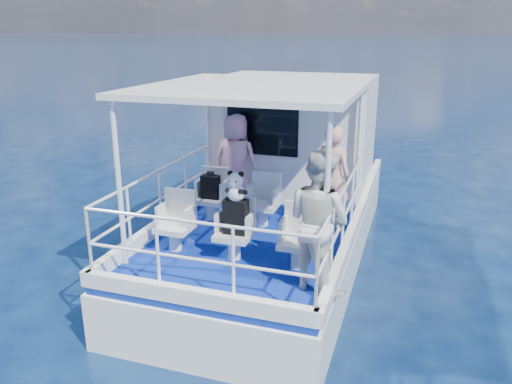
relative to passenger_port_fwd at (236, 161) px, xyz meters
The scene contains 20 objects.
ground 2.12m from the passenger_port_fwd, 53.07° to the right, with size 2000.00×2000.00×0.00m, color #071636.
hull 1.88m from the passenger_port_fwd, ahead, with size 3.00×7.00×1.60m, color white.
deck 1.15m from the passenger_port_fwd, ahead, with size 2.90×6.90×0.10m, color navy.
cabin 1.54m from the passenger_port_fwd, 60.78° to the left, with size 2.85×2.00×2.20m, color white.
canopy 1.98m from the passenger_port_fwd, 58.02° to the right, with size 3.00×3.20×0.08m, color white.
canopy_posts 1.46m from the passenger_port_fwd, 59.08° to the right, with size 2.77×2.97×2.20m.
railings 1.75m from the passenger_port_fwd, 64.64° to the right, with size 2.84×3.59×1.00m, color white, non-canonical shape.
seat_port_fwd 1.02m from the passenger_port_fwd, 101.75° to the right, with size 0.48×0.46×0.38m, color silver.
seat_center_fwd 1.25m from the passenger_port_fwd, 46.65° to the right, with size 0.48×0.46×0.38m, color silver.
seat_stbd_fwd 1.92m from the passenger_port_fwd, 25.50° to the right, with size 0.48×0.46×0.38m, color silver.
seat_port_aft 2.18m from the passenger_port_fwd, 94.46° to the right, with size 0.48×0.46×0.38m, color silver.
seat_center_aft 2.30m from the passenger_port_fwd, 70.49° to the right, with size 0.48×0.46×0.38m, color silver.
seat_stbd_aft 2.72m from the passenger_port_fwd, 51.80° to the right, with size 0.48×0.46×0.38m, color silver.
passenger_port_fwd is the anchor object (origin of this frame).
passenger_stbd_fwd 1.88m from the passenger_port_fwd, 17.26° to the right, with size 0.61×0.40×1.67m, color #DB958D.
passenger_stbd_aft 3.21m from the passenger_port_fwd, 51.92° to the right, with size 0.84×0.66×1.73m, color beige.
backpack_port 0.86m from the passenger_port_fwd, 100.38° to the right, with size 0.29×0.17×0.39m, color black.
backpack_center 2.23m from the passenger_port_fwd, 69.72° to the right, with size 0.32×0.18×0.48m, color black.
compact_camera 0.81m from the passenger_port_fwd, 100.60° to the right, with size 0.11×0.06×0.06m, color black.
panda 2.27m from the passenger_port_fwd, 69.59° to the right, with size 0.26×0.22×0.40m, color white, non-canonical shape.
Camera 1 is at (2.26, -6.99, 3.90)m, focal length 35.00 mm.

